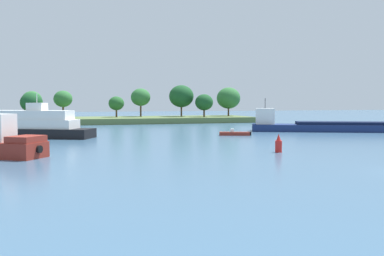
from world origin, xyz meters
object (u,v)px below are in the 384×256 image
fishing_skiff (77,131)px  channel_buoy_red (279,144)px  tugboat (0,142)px  small_motorboat (235,134)px  cargo_barge (368,127)px  white_riverboat (21,126)px

fishing_skiff → channel_buoy_red: channel_buoy_red is taller
tugboat → channel_buoy_red: 27.31m
small_motorboat → cargo_barge: size_ratio=0.12×
tugboat → white_riverboat: size_ratio=0.42×
white_riverboat → small_motorboat: bearing=-10.0°
small_motorboat → fishing_skiff: bearing=147.9°
tugboat → fishing_skiff: bearing=76.0°
cargo_barge → white_riverboat: size_ratio=1.87×
small_motorboat → channel_buoy_red: 22.23m
small_motorboat → cargo_barge: 25.18m
small_motorboat → white_riverboat: (-31.37, 5.54, 1.43)m
tugboat → white_riverboat: 23.29m
white_riverboat → channel_buoy_red: white_riverboat is taller
small_motorboat → white_riverboat: size_ratio=0.23×
small_motorboat → white_riverboat: white_riverboat is taller
white_riverboat → channel_buoy_red: (27.26, -27.38, -0.91)m
cargo_barge → fishing_skiff: 50.20m
fishing_skiff → tugboat: size_ratio=0.60×
white_riverboat → channel_buoy_red: bearing=-45.1°
fishing_skiff → small_motorboat: bearing=-32.1°
cargo_barge → channel_buoy_red: size_ratio=21.02×
fishing_skiff → channel_buoy_red: size_ratio=2.85×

